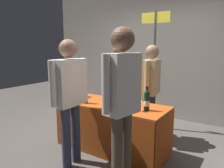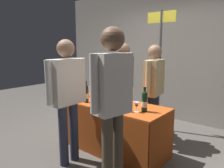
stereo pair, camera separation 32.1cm
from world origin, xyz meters
TOP-DOWN VIEW (x-y plane):
  - ground_plane at (0.00, 0.00)m, footprint 12.00×12.00m
  - back_partition at (0.00, 2.01)m, footprint 5.96×0.12m
  - tasting_table at (0.00, 0.00)m, footprint 1.69×0.69m
  - featured_wine_bottle at (0.07, 0.08)m, footprint 0.08×0.08m
  - display_bottle_0 at (-0.19, 0.13)m, footprint 0.08×0.08m
  - display_bottle_1 at (-0.70, 0.02)m, footprint 0.08×0.08m
  - display_bottle_2 at (0.30, -0.22)m, footprint 0.07×0.07m
  - display_bottle_3 at (0.58, -0.03)m, footprint 0.08×0.08m
  - display_bottle_4 at (-0.35, -0.20)m, footprint 0.07×0.07m
  - wine_glass_near_vendor at (0.51, -0.12)m, footprint 0.08×0.08m
  - brochure_stand at (-0.62, 0.09)m, footprint 0.07×0.15m
  - vendor_presenter at (-0.30, 0.69)m, footprint 0.29×0.59m
  - vendor_assistant at (0.34, 0.64)m, footprint 0.27×0.59m
  - taster_foreground_right at (-0.21, -0.67)m, footprint 0.23×0.64m
  - taster_foreground_left at (0.62, -0.75)m, footprint 0.28×0.54m
  - booth_signpost at (0.16, 1.19)m, footprint 0.55×0.04m

SIDE VIEW (x-z plane):
  - ground_plane at x=0.00m, z-range 0.00..0.00m
  - tasting_table at x=0.00m, z-range 0.14..0.87m
  - brochure_stand at x=-0.62m, z-range 0.73..0.89m
  - wine_glass_near_vendor at x=0.51m, z-range 0.76..0.90m
  - featured_wine_bottle at x=0.07m, z-range 0.71..0.99m
  - display_bottle_0 at x=-0.19m, z-range 0.71..1.00m
  - display_bottle_3 at x=0.58m, z-range 0.71..1.04m
  - display_bottle_4 at x=-0.35m, z-range 0.71..1.04m
  - display_bottle_2 at x=0.30m, z-range 0.71..1.04m
  - display_bottle_1 at x=-0.70m, z-range 0.70..1.05m
  - vendor_assistant at x=0.34m, z-range 0.16..1.76m
  - vendor_presenter at x=-0.30m, z-range 0.16..1.80m
  - taster_foreground_right at x=-0.21m, z-range 0.18..1.85m
  - taster_foreground_left at x=0.62m, z-range 0.18..1.96m
  - booth_signpost at x=0.16m, z-range 0.28..2.49m
  - back_partition at x=0.00m, z-range 0.00..2.85m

